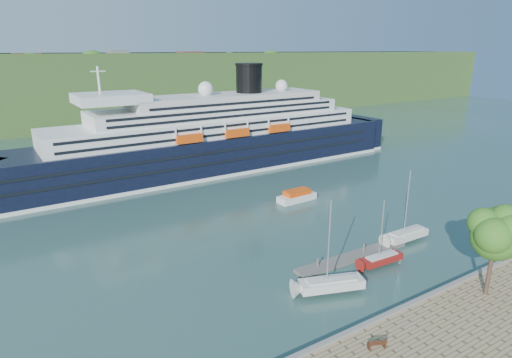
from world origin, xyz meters
name	(u,v)px	position (x,y,z in m)	size (l,w,h in m)	color
ground	(413,310)	(0.00, 0.00, 0.00)	(400.00, 400.00, 0.00)	#2C4F4B
far_hillside	(90,87)	(0.00, 145.00, 12.00)	(400.00, 50.00, 24.00)	#375622
quay_coping	(416,301)	(0.00, -0.20, 1.15)	(220.00, 0.50, 0.30)	slate
cruise_ship	(207,119)	(5.47, 58.24, 11.29)	(100.56, 14.64, 22.58)	black
park_bench	(377,343)	(-8.60, -2.87, 1.53)	(1.66, 0.68, 1.06)	#482414
promenade_tree	(493,248)	(7.47, -3.00, 6.25)	(6.34, 6.34, 10.51)	#296219
floating_pontoon	(353,257)	(2.86, 11.55, 0.19)	(17.04, 2.08, 0.38)	#66615A
sailboat_white_near	(333,250)	(-4.84, 6.98, 5.08)	(7.87, 2.19, 10.17)	silver
sailboat_red	(384,235)	(4.53, 8.36, 4.06)	(6.29, 1.75, 8.13)	maroon
sailboat_white_far	(409,208)	(12.56, 11.25, 4.88)	(7.56, 2.10, 9.76)	silver
tender_launch	(297,195)	(9.96, 32.42, 1.00)	(7.24, 2.48, 2.00)	#E0490D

